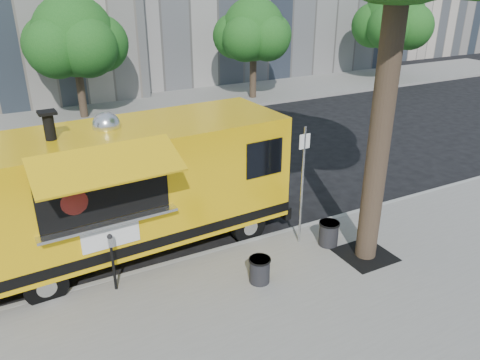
% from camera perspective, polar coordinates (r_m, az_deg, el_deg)
% --- Properties ---
extents(ground, '(120.00, 120.00, 0.00)m').
position_cam_1_polar(ground, '(12.49, -2.83, -6.54)').
color(ground, black).
rests_on(ground, ground).
extents(sidewalk, '(60.00, 6.00, 0.15)m').
position_cam_1_polar(sidewalk, '(9.61, 7.78, -16.74)').
color(sidewalk, gray).
rests_on(sidewalk, ground).
extents(curb, '(60.00, 0.14, 0.16)m').
position_cam_1_polar(curb, '(11.74, -0.89, -8.25)').
color(curb, '#999993').
rests_on(curb, ground).
extents(far_sidewalk, '(60.00, 5.00, 0.15)m').
position_cam_1_polar(far_sidewalk, '(24.56, -16.45, 8.00)').
color(far_sidewalk, gray).
rests_on(far_sidewalk, ground).
extents(tree_well, '(1.20, 1.20, 0.02)m').
position_cam_1_polar(tree_well, '(11.70, 14.99, -8.79)').
color(tree_well, black).
rests_on(tree_well, sidewalk).
extents(far_tree_b, '(3.60, 3.60, 5.50)m').
position_cam_1_polar(far_tree_b, '(22.94, -19.63, 16.19)').
color(far_tree_b, '#33261C').
rests_on(far_tree_b, far_sidewalk).
extents(far_tree_c, '(3.24, 3.24, 5.21)m').
position_cam_1_polar(far_tree_c, '(25.63, 1.66, 17.85)').
color(far_tree_c, '#33261C').
rests_on(far_tree_c, far_sidewalk).
extents(far_tree_d, '(3.78, 3.78, 5.64)m').
position_cam_1_polar(far_tree_d, '(31.85, 18.23, 18.19)').
color(far_tree_d, '#33261C').
rests_on(far_tree_d, far_sidewalk).
extents(sign_post, '(0.28, 0.06, 3.00)m').
position_cam_1_polar(sign_post, '(11.16, 7.62, 0.06)').
color(sign_post, silver).
rests_on(sign_post, sidewalk).
extents(parking_meter, '(0.11, 0.11, 1.33)m').
position_cam_1_polar(parking_meter, '(10.11, -15.33, -8.87)').
color(parking_meter, black).
rests_on(parking_meter, sidewalk).
extents(food_truck, '(7.67, 3.81, 3.74)m').
position_cam_1_polar(food_truck, '(11.24, -12.79, -0.65)').
color(food_truck, yellow).
rests_on(food_truck, ground).
extents(trash_bin_left, '(0.51, 0.51, 0.61)m').
position_cam_1_polar(trash_bin_left, '(11.77, 10.76, -6.34)').
color(trash_bin_left, black).
rests_on(trash_bin_left, sidewalk).
extents(trash_bin_right, '(0.48, 0.48, 0.58)m').
position_cam_1_polar(trash_bin_right, '(10.28, 2.41, -10.83)').
color(trash_bin_right, black).
rests_on(trash_bin_right, sidewalk).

